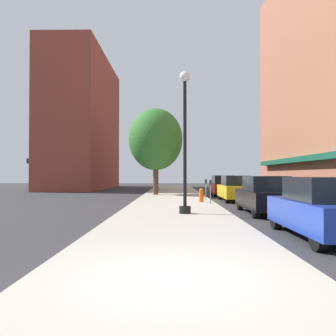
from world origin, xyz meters
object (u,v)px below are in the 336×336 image
(fire_hydrant, at_px, (201,195))
(car_blue, at_px, (323,209))
(parking_meter_far, at_px, (211,189))
(lamppost, at_px, (185,139))
(tree_near, at_px, (156,140))
(car_red, at_px, (223,186))
(car_black, at_px, (265,195))
(car_yellow, at_px, (235,189))
(tree_mid, at_px, (156,142))
(parking_meter_near, at_px, (206,187))

(fire_hydrant, relative_size, car_blue, 0.18)
(parking_meter_far, bearing_deg, lamppost, -108.04)
(fire_hydrant, distance_m, tree_near, 9.11)
(parking_meter_far, xyz_separation_m, car_red, (1.95, 8.84, -0.14))
(tree_near, bearing_deg, car_red, 2.08)
(fire_hydrant, relative_size, car_black, 0.18)
(lamppost, xyz_separation_m, car_black, (3.54, 0.94, -2.39))
(parking_meter_far, height_order, car_yellow, car_yellow)
(lamppost, height_order, tree_mid, tree_mid)
(lamppost, distance_m, tree_mid, 21.09)
(car_yellow, relative_size, car_red, 1.00)
(tree_mid, xyz_separation_m, car_black, (5.68, -19.96, -4.25))
(parking_meter_far, bearing_deg, parking_meter_near, 90.00)
(lamppost, height_order, parking_meter_far, lamppost)
(tree_near, relative_size, tree_mid, 0.91)
(tree_near, height_order, car_yellow, tree_near)
(lamppost, bearing_deg, tree_near, 97.86)
(fire_hydrant, bearing_deg, car_red, 73.06)
(tree_mid, relative_size, car_black, 1.77)
(parking_meter_far, relative_size, car_black, 0.30)
(tree_mid, bearing_deg, parking_meter_near, -74.41)
(tree_mid, bearing_deg, fire_hydrant, -77.50)
(parking_meter_near, relative_size, tree_near, 0.19)
(parking_meter_near, relative_size, car_yellow, 0.30)
(lamppost, xyz_separation_m, parking_meter_far, (1.59, 4.89, -2.25))
(parking_meter_near, distance_m, car_blue, 12.62)
(fire_hydrant, height_order, car_black, car_black)
(tree_near, bearing_deg, tree_mid, 92.14)
(car_blue, bearing_deg, car_yellow, 89.17)
(car_yellow, bearing_deg, car_black, -91.84)
(car_yellow, bearing_deg, lamppost, -115.56)
(parking_meter_far, xyz_separation_m, tree_near, (-3.46, 8.65, 3.60))
(tree_near, height_order, tree_mid, tree_mid)
(lamppost, xyz_separation_m, car_yellow, (3.54, 8.06, -2.39))
(lamppost, bearing_deg, car_blue, -54.40)
(tree_mid, bearing_deg, car_black, -74.11)
(fire_hydrant, xyz_separation_m, parking_meter_far, (0.42, -1.06, 0.43))
(car_red, bearing_deg, lamppost, -106.11)
(lamppost, relative_size, car_blue, 1.37)
(fire_hydrant, bearing_deg, parking_meter_near, 75.07)
(parking_meter_near, relative_size, car_black, 0.30)
(tree_mid, relative_size, car_red, 1.77)
(tree_mid, distance_m, car_black, 21.19)
(parking_meter_near, bearing_deg, fire_hydrant, -104.93)
(car_blue, height_order, car_red, same)
(parking_meter_near, xyz_separation_m, tree_mid, (-3.73, 13.38, 4.11))
(tree_mid, height_order, car_red, tree_mid)
(lamppost, distance_m, fire_hydrant, 6.63)
(fire_hydrant, bearing_deg, tree_near, 111.85)
(lamppost, relative_size, fire_hydrant, 7.47)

